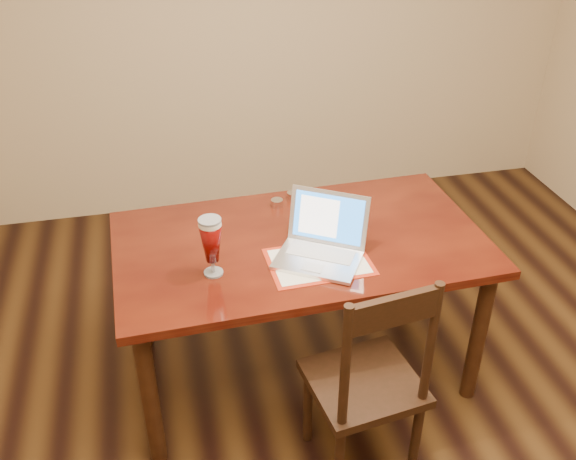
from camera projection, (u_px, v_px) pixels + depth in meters
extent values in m
plane|color=black|center=(366.00, 458.00, 2.90)|extent=(5.00, 5.00, 0.00)
cube|color=tan|center=(258.00, 19.00, 4.25)|extent=(4.50, 0.01, 2.70)
cube|color=#51180A|center=(301.00, 244.00, 2.98)|extent=(1.74, 1.01, 0.04)
cylinder|color=black|center=(150.00, 398.00, 2.71)|extent=(0.07, 0.07, 0.76)
cylinder|color=black|center=(478.00, 336.00, 3.04)|extent=(0.07, 0.07, 0.76)
cylinder|color=black|center=(139.00, 288.00, 3.36)|extent=(0.07, 0.07, 0.76)
cylinder|color=black|center=(410.00, 247.00, 3.69)|extent=(0.07, 0.07, 0.76)
cube|color=#AB260F|center=(319.00, 262.00, 2.82)|extent=(0.46, 0.33, 0.00)
cube|color=silver|center=(319.00, 261.00, 2.82)|extent=(0.41, 0.29, 0.00)
cube|color=silver|center=(317.00, 260.00, 2.81)|extent=(0.44, 0.40, 0.02)
cube|color=#B7B8BC|center=(321.00, 253.00, 2.85)|extent=(0.31, 0.25, 0.00)
cube|color=silver|center=(313.00, 267.00, 2.75)|extent=(0.11, 0.10, 0.00)
cube|color=silver|center=(328.00, 218.00, 2.87)|extent=(0.34, 0.25, 0.24)
cube|color=blue|center=(328.00, 218.00, 2.86)|extent=(0.30, 0.22, 0.20)
cube|color=white|center=(319.00, 217.00, 2.87)|extent=(0.18, 0.13, 0.17)
cylinder|color=silver|center=(214.00, 273.00, 2.75)|extent=(0.08, 0.08, 0.01)
cylinder|color=silver|center=(213.00, 266.00, 2.73)|extent=(0.01, 0.01, 0.06)
cylinder|color=beige|center=(210.00, 223.00, 2.62)|extent=(0.10, 0.10, 0.02)
cylinder|color=silver|center=(210.00, 220.00, 2.61)|extent=(0.10, 0.10, 0.01)
cylinder|color=silver|center=(277.00, 203.00, 3.23)|extent=(0.06, 0.06, 0.04)
cylinder|color=silver|center=(293.00, 196.00, 3.29)|extent=(0.06, 0.06, 0.04)
cube|color=black|center=(364.00, 383.00, 2.68)|extent=(0.50, 0.48, 0.04)
cylinder|color=black|center=(416.00, 439.00, 2.73)|extent=(0.04, 0.04, 0.43)
cylinder|color=black|center=(308.00, 405.00, 2.89)|extent=(0.04, 0.04, 0.43)
cylinder|color=black|center=(379.00, 385.00, 2.99)|extent=(0.04, 0.04, 0.43)
cylinder|color=black|center=(345.00, 367.00, 2.33)|extent=(0.04, 0.04, 0.57)
cylinder|color=black|center=(431.00, 343.00, 2.44)|extent=(0.04, 0.04, 0.57)
cube|color=black|center=(394.00, 311.00, 2.27)|extent=(0.36, 0.08, 0.13)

